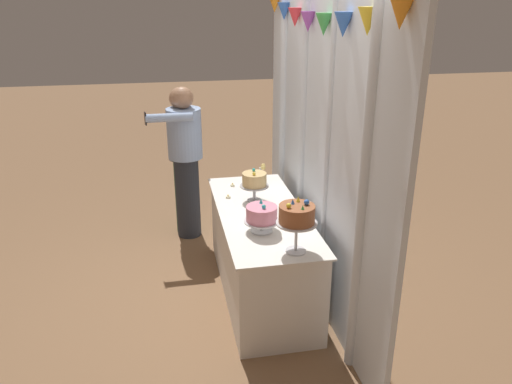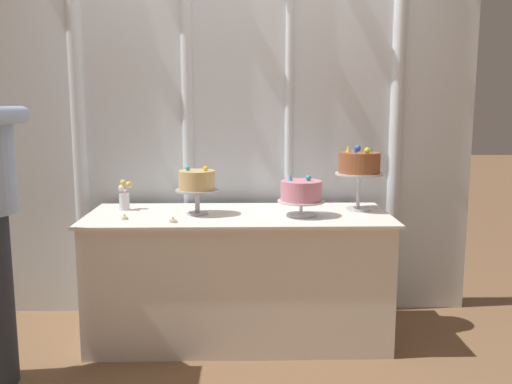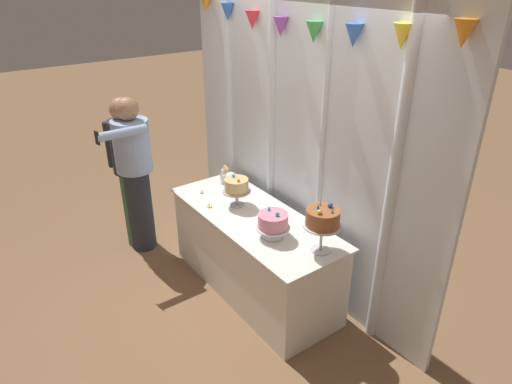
{
  "view_description": "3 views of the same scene",
  "coord_description": "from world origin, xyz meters",
  "px_view_note": "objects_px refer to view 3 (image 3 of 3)",
  "views": [
    {
      "loc": [
        3.81,
        -0.68,
        2.5
      ],
      "look_at": [
        0.17,
        0.02,
        1.03
      ],
      "focal_mm": 34.98,
      "sensor_mm": 36.0,
      "label": 1
    },
    {
      "loc": [
        0.03,
        -3.17,
        1.44
      ],
      "look_at": [
        0.11,
        0.18,
        0.9
      ],
      "focal_mm": 38.82,
      "sensor_mm": 36.0,
      "label": 2
    },
    {
      "loc": [
        2.82,
        -1.9,
        2.75
      ],
      "look_at": [
        0.06,
        0.09,
        1.04
      ],
      "focal_mm": 31.81,
      "sensor_mm": 36.0,
      "label": 3
    }
  ],
  "objects_px": {
    "cake_display_leftmost": "(237,186)",
    "flower_vase": "(224,175)",
    "tealight_far_left": "(202,192)",
    "guest_man_dark_suit": "(129,167)",
    "guest_girl_blue_dress": "(135,171)",
    "cake_table": "(254,253)",
    "cake_display_center": "(273,222)",
    "cake_display_rightmost": "(323,219)",
    "tealight_near_left": "(209,206)"
  },
  "relations": [
    {
      "from": "guest_man_dark_suit",
      "to": "guest_girl_blue_dress",
      "type": "height_order",
      "value": "guest_girl_blue_dress"
    },
    {
      "from": "cake_table",
      "to": "cake_display_center",
      "type": "height_order",
      "value": "cake_display_center"
    },
    {
      "from": "cake_display_center",
      "to": "tealight_near_left",
      "type": "relative_size",
      "value": 6.08
    },
    {
      "from": "cake_display_leftmost",
      "to": "guest_girl_blue_dress",
      "type": "relative_size",
      "value": 0.18
    },
    {
      "from": "cake_display_leftmost",
      "to": "tealight_near_left",
      "type": "distance_m",
      "value": 0.31
    },
    {
      "from": "cake_display_leftmost",
      "to": "guest_girl_blue_dress",
      "type": "distance_m",
      "value": 1.17
    },
    {
      "from": "tealight_far_left",
      "to": "guest_girl_blue_dress",
      "type": "height_order",
      "value": "guest_girl_blue_dress"
    },
    {
      "from": "cake_display_rightmost",
      "to": "flower_vase",
      "type": "relative_size",
      "value": 2.15
    },
    {
      "from": "flower_vase",
      "to": "cake_display_center",
      "type": "bearing_deg",
      "value": -11.2
    },
    {
      "from": "guest_girl_blue_dress",
      "to": "tealight_far_left",
      "type": "bearing_deg",
      "value": 33.47
    },
    {
      "from": "tealight_far_left",
      "to": "guest_man_dark_suit",
      "type": "bearing_deg",
      "value": -149.66
    },
    {
      "from": "cake_display_leftmost",
      "to": "cake_display_center",
      "type": "distance_m",
      "value": 0.62
    },
    {
      "from": "cake_table",
      "to": "guest_man_dark_suit",
      "type": "height_order",
      "value": "guest_man_dark_suit"
    },
    {
      "from": "cake_display_rightmost",
      "to": "tealight_near_left",
      "type": "relative_size",
      "value": 8.82
    },
    {
      "from": "cake_table",
      "to": "cake_display_center",
      "type": "xyz_separation_m",
      "value": [
        0.37,
        -0.07,
        0.53
      ]
    },
    {
      "from": "guest_man_dark_suit",
      "to": "tealight_far_left",
      "type": "bearing_deg",
      "value": 30.34
    },
    {
      "from": "tealight_far_left",
      "to": "guest_man_dark_suit",
      "type": "relative_size",
      "value": 0.02
    },
    {
      "from": "cake_display_rightmost",
      "to": "tealight_near_left",
      "type": "height_order",
      "value": "cake_display_rightmost"
    },
    {
      "from": "cake_display_leftmost",
      "to": "tealight_near_left",
      "type": "height_order",
      "value": "cake_display_leftmost"
    },
    {
      "from": "cake_display_leftmost",
      "to": "tealight_far_left",
      "type": "height_order",
      "value": "cake_display_leftmost"
    },
    {
      "from": "cake_table",
      "to": "cake_display_rightmost",
      "type": "xyz_separation_m",
      "value": [
        0.74,
        0.1,
        0.67
      ]
    },
    {
      "from": "cake_table",
      "to": "cake_display_center",
      "type": "bearing_deg",
      "value": -10.94
    },
    {
      "from": "flower_vase",
      "to": "guest_man_dark_suit",
      "type": "bearing_deg",
      "value": -133.04
    },
    {
      "from": "tealight_far_left",
      "to": "guest_man_dark_suit",
      "type": "xyz_separation_m",
      "value": [
        -0.73,
        -0.43,
        0.11
      ]
    },
    {
      "from": "cake_display_rightmost",
      "to": "flower_vase",
      "type": "xyz_separation_m",
      "value": [
        -1.45,
        0.04,
        -0.19
      ]
    },
    {
      "from": "guest_girl_blue_dress",
      "to": "flower_vase",
      "type": "bearing_deg",
      "value": 51.31
    },
    {
      "from": "cake_table",
      "to": "cake_display_leftmost",
      "type": "relative_size",
      "value": 6.2
    },
    {
      "from": "guest_man_dark_suit",
      "to": "cake_table",
      "type": "bearing_deg",
      "value": 22.65
    },
    {
      "from": "guest_girl_blue_dress",
      "to": "cake_display_leftmost",
      "type": "bearing_deg",
      "value": 28.09
    },
    {
      "from": "cake_display_rightmost",
      "to": "cake_display_leftmost",
      "type": "bearing_deg",
      "value": -173.41
    },
    {
      "from": "flower_vase",
      "to": "guest_girl_blue_dress",
      "type": "bearing_deg",
      "value": -128.69
    },
    {
      "from": "tealight_far_left",
      "to": "guest_girl_blue_dress",
      "type": "bearing_deg",
      "value": -146.53
    },
    {
      "from": "cake_display_rightmost",
      "to": "tealight_far_left",
      "type": "distance_m",
      "value": 1.44
    },
    {
      "from": "cake_display_rightmost",
      "to": "flower_vase",
      "type": "height_order",
      "value": "cake_display_rightmost"
    },
    {
      "from": "cake_display_center",
      "to": "tealight_near_left",
      "type": "height_order",
      "value": "cake_display_center"
    },
    {
      "from": "tealight_near_left",
      "to": "guest_man_dark_suit",
      "type": "height_order",
      "value": "guest_man_dark_suit"
    },
    {
      "from": "cake_display_center",
      "to": "tealight_far_left",
      "type": "relative_size",
      "value": 7.02
    },
    {
      "from": "tealight_near_left",
      "to": "guest_man_dark_suit",
      "type": "bearing_deg",
      "value": -161.32
    },
    {
      "from": "cake_display_center",
      "to": "guest_man_dark_suit",
      "type": "distance_m",
      "value": 1.82
    },
    {
      "from": "cake_table",
      "to": "cake_display_leftmost",
      "type": "distance_m",
      "value": 0.63
    },
    {
      "from": "flower_vase",
      "to": "tealight_near_left",
      "type": "height_order",
      "value": "flower_vase"
    },
    {
      "from": "cake_display_leftmost",
      "to": "flower_vase",
      "type": "xyz_separation_m",
      "value": [
        -0.47,
        0.15,
        -0.1
      ]
    },
    {
      "from": "cake_display_center",
      "to": "cake_display_rightmost",
      "type": "xyz_separation_m",
      "value": [
        0.37,
        0.17,
        0.14
      ]
    },
    {
      "from": "cake_table",
      "to": "flower_vase",
      "type": "distance_m",
      "value": 0.87
    },
    {
      "from": "cake_display_center",
      "to": "cake_display_rightmost",
      "type": "height_order",
      "value": "cake_display_rightmost"
    },
    {
      "from": "cake_display_center",
      "to": "guest_man_dark_suit",
      "type": "xyz_separation_m",
      "value": [
        -1.75,
        -0.51,
        -0.02
      ]
    },
    {
      "from": "cake_display_leftmost",
      "to": "tealight_far_left",
      "type": "relative_size",
      "value": 7.41
    },
    {
      "from": "flower_vase",
      "to": "cake_table",
      "type": "bearing_deg",
      "value": -11.34
    },
    {
      "from": "cake_display_center",
      "to": "guest_girl_blue_dress",
      "type": "distance_m",
      "value": 1.72
    },
    {
      "from": "cake_display_rightmost",
      "to": "flower_vase",
      "type": "distance_m",
      "value": 1.47
    }
  ]
}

